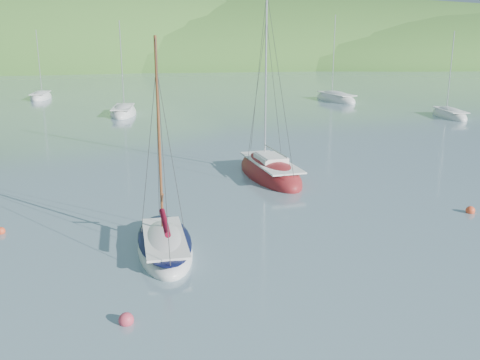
{
  "coord_description": "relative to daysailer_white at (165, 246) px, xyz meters",
  "views": [
    {
      "loc": [
        -3.35,
        -15.33,
        9.0
      ],
      "look_at": [
        -0.19,
        8.0,
        2.56
      ],
      "focal_mm": 40.0,
      "sensor_mm": 36.0,
      "label": 1
    }
  ],
  "objects": [
    {
      "name": "ground",
      "position": [
        3.69,
        -6.26,
        -0.22
      ],
      "size": [
        700.0,
        700.0,
        0.0
      ],
      "primitive_type": "plane",
      "color": "slate",
      "rests_on": "ground"
    },
    {
      "name": "shoreline_hills",
      "position": [
        -5.97,
        166.17,
        -0.22
      ],
      "size": [
        690.0,
        135.0,
        56.0
      ],
      "color": "#3A6F2A",
      "rests_on": "ground"
    },
    {
      "name": "daysailer_white",
      "position": [
        0.0,
        0.0,
        0.0
      ],
      "size": [
        2.77,
        6.41,
        9.61
      ],
      "rotation": [
        0.0,
        0.0,
        0.08
      ],
      "color": "silver",
      "rests_on": "ground"
    },
    {
      "name": "sloop_red",
      "position": [
        6.82,
        11.66,
        0.01
      ],
      "size": [
        4.22,
        8.85,
        12.56
      ],
      "rotation": [
        0.0,
        0.0,
        0.16
      ],
      "color": "maroon",
      "rests_on": "ground"
    },
    {
      "name": "distant_sloop_a",
      "position": [
        -4.74,
        41.18,
        -0.03
      ],
      "size": [
        3.09,
        8.09,
        11.41
      ],
      "rotation": [
        0.0,
        0.0,
        -0.04
      ],
      "color": "silver",
      "rests_on": "ground"
    },
    {
      "name": "distant_sloop_b",
      "position": [
        23.62,
        50.7,
        -0.01
      ],
      "size": [
        5.07,
        9.29,
        12.57
      ],
      "rotation": [
        0.0,
        0.0,
        0.23
      ],
      "color": "silver",
      "rests_on": "ground"
    },
    {
      "name": "distant_sloop_c",
      "position": [
        -17.69,
        58.89,
        -0.04
      ],
      "size": [
        2.6,
        7.32,
        10.44
      ],
      "rotation": [
        0.0,
        0.0,
        0.0
      ],
      "color": "silver",
      "rests_on": "ground"
    },
    {
      "name": "distant_sloop_d",
      "position": [
        31.68,
        34.44,
        -0.04
      ],
      "size": [
        3.04,
        7.28,
        10.14
      ],
      "rotation": [
        0.0,
        0.0,
        -0.08
      ],
      "color": "silver",
      "rests_on": "ground"
    },
    {
      "name": "mooring_buoys",
      "position": [
        3.81,
        -3.44,
        -0.1
      ],
      "size": [
        23.79,
        12.92,
        0.5
      ],
      "color": "yellow",
      "rests_on": "ground"
    }
  ]
}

